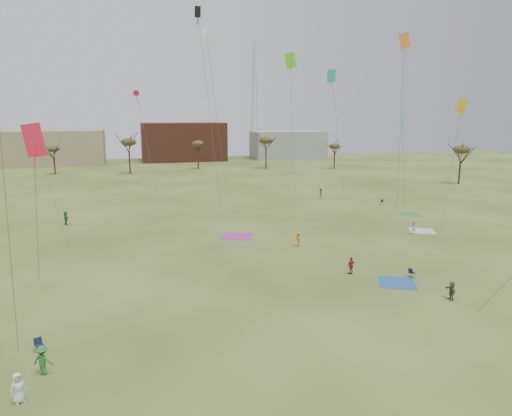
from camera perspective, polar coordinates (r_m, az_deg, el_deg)
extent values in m
plane|color=#374816|center=(38.00, 4.85, -11.67)|extent=(260.00, 260.00, 0.00)
imported|color=white|center=(28.98, -26.96, -18.92)|extent=(0.97, 0.89, 1.66)
imported|color=#27752B|center=(31.02, -24.50, -16.51)|extent=(1.31, 1.04, 1.77)
imported|color=#AE1D40|center=(45.29, 11.50, -6.87)|extent=(1.06, 0.67, 1.67)
imported|color=brown|center=(41.73, 22.67, -9.27)|extent=(0.63, 1.46, 1.53)
imported|color=orange|center=(53.55, 5.11, -3.76)|extent=(0.77, 1.21, 1.78)
imported|color=white|center=(61.90, 18.66, -2.24)|extent=(1.08, 1.10, 1.79)
imported|color=#246E4B|center=(68.90, -22.12, -1.11)|extent=(1.06, 1.80, 1.85)
imported|color=navy|center=(84.42, 7.85, 1.80)|extent=(1.21, 1.37, 1.84)
cube|color=#235997|center=(44.32, 16.78, -8.69)|extent=(4.16, 4.16, 0.03)
cube|color=silver|center=(64.09, 19.53, -2.66)|extent=(4.12, 4.12, 0.03)
cube|color=#A8338B|center=(57.98, -2.25, -3.45)|extent=(4.76, 4.76, 0.03)
cube|color=#2E803A|center=(73.97, 18.17, -0.75)|extent=(3.48, 3.48, 0.03)
cube|color=#151B3C|center=(33.95, -24.86, -14.92)|extent=(0.67, 0.67, 0.04)
cube|color=#151B3C|center=(34.05, -25.01, -14.42)|extent=(0.51, 0.34, 0.44)
cube|color=#131936|center=(46.09, 18.45, -7.47)|extent=(0.61, 0.61, 0.04)
cube|color=#131936|center=(45.85, 18.28, -7.25)|extent=(0.26, 0.52, 0.44)
cube|color=#131A34|center=(80.57, 14.95, 0.70)|extent=(0.54, 0.54, 0.04)
cube|color=#131A34|center=(80.66, 15.09, 0.87)|extent=(0.17, 0.51, 0.44)
cube|color=red|center=(39.83, -25.41, 7.46)|extent=(1.29, 1.29, 2.52)
cube|color=red|center=(39.88, -25.30, 6.19)|extent=(0.08, 0.08, 2.27)
cylinder|color=#4C4C51|center=(41.62, -25.13, -0.74)|extent=(1.01, 2.04, 11.99)
cylinder|color=#4C4C51|center=(29.99, -28.26, 2.30)|extent=(0.38, 0.43, 19.87)
cylinder|color=#4C4C51|center=(37.29, 28.25, -7.84)|extent=(3.31, 1.68, 5.12)
cube|color=orange|center=(64.68, 17.61, 18.83)|extent=(0.94, 0.94, 1.84)
cube|color=orange|center=(64.59, 17.58, 18.26)|extent=(0.08, 0.08, 1.65)
cylinder|color=#4C4C51|center=(64.96, 17.13, 8.69)|extent=(1.21, 1.32, 22.88)
cube|color=gold|center=(60.32, 23.72, 11.27)|extent=(0.82, 0.82, 1.62)
cube|color=gold|center=(60.31, 23.68, 10.74)|extent=(0.08, 0.08, 1.46)
cylinder|color=#4C4C51|center=(59.71, 22.60, 4.23)|extent=(2.16, 0.85, 14.81)
cube|color=black|center=(67.27, -7.11, 22.60)|extent=(0.77, 0.77, 1.32)
cube|color=black|center=(67.12, -7.09, 21.95)|extent=(0.08, 0.08, 1.98)
cylinder|color=#4C4C51|center=(64.54, -5.63, 11.00)|extent=(2.21, 3.31, 27.11)
cone|color=#248BD1|center=(70.21, 17.40, 10.16)|extent=(0.95, 0.07, 0.95)
cube|color=#248BD1|center=(70.22, 17.37, 9.67)|extent=(0.08, 0.08, 1.55)
cylinder|color=#4C4C51|center=(70.93, 17.48, 4.87)|extent=(1.22, 0.09, 13.05)
cube|color=#D525BD|center=(53.45, -25.45, 8.31)|extent=(0.82, 0.82, 1.62)
cube|color=#D525BD|center=(53.47, -25.39, 7.71)|extent=(0.08, 0.08, 1.46)
cylinder|color=#4C4C51|center=(51.91, -23.57, 1.68)|extent=(3.12, 3.84, 12.11)
cube|color=#68D623|center=(77.74, 4.22, 17.46)|extent=(1.18, 1.18, 2.32)
cube|color=#68D623|center=(77.66, 4.21, 16.87)|extent=(0.08, 0.08, 2.08)
cylinder|color=#4C4C51|center=(76.39, 4.47, 9.23)|extent=(0.34, 2.21, 22.19)
cone|color=red|center=(82.25, -14.37, 13.39)|extent=(1.00, 0.07, 1.00)
cube|color=red|center=(82.23, -14.35, 12.95)|extent=(0.08, 0.08, 1.63)
cylinder|color=#4C4C51|center=(81.02, -13.08, 7.36)|extent=(2.78, 2.81, 17.30)
cube|color=#178A72|center=(84.30, 9.14, 15.58)|extent=(1.10, 1.10, 2.15)
cube|color=#178A72|center=(84.25, 9.13, 15.07)|extent=(0.08, 0.08, 1.94)
cylinder|color=#4C4C51|center=(85.01, 9.94, 8.68)|extent=(3.44, 0.36, 20.29)
cube|color=white|center=(79.63, -6.06, 20.45)|extent=(0.72, 0.72, 1.24)
cube|color=white|center=(79.52, -6.05, 19.94)|extent=(0.08, 0.08, 1.86)
cylinder|color=#4C4C51|center=(78.93, -4.78, 10.88)|extent=(3.00, 0.11, 26.55)
cylinder|color=#3A2B1E|center=(126.69, -23.29, 4.74)|extent=(0.40, 0.40, 4.32)
ellipsoid|color=#473D1E|center=(126.34, -23.44, 6.62)|extent=(3.02, 3.02, 1.58)
cylinder|color=#3A2B1E|center=(121.39, -15.11, 5.28)|extent=(0.40, 0.40, 5.40)
ellipsoid|color=#473D1E|center=(120.98, -15.23, 7.74)|extent=(3.78, 3.78, 1.98)
cylinder|color=#3A2B1E|center=(128.69, -7.04, 5.76)|extent=(0.40, 0.40, 4.68)
ellipsoid|color=#473D1E|center=(128.32, -7.09, 7.77)|extent=(3.28, 3.28, 1.72)
cylinder|color=#3A2B1E|center=(128.58, 1.22, 5.97)|extent=(0.40, 0.40, 5.28)
ellipsoid|color=#473D1E|center=(128.19, 1.23, 8.24)|extent=(3.70, 3.70, 1.94)
cylinder|color=#3A2B1E|center=(130.26, 9.50, 5.65)|extent=(0.40, 0.40, 4.20)
ellipsoid|color=#473D1E|center=(129.93, 9.56, 7.43)|extent=(2.94, 2.94, 1.54)
cylinder|color=#3A2B1E|center=(109.48, 23.51, 4.00)|extent=(0.40, 0.40, 5.04)
ellipsoid|color=#473D1E|center=(109.04, 23.71, 6.54)|extent=(3.53, 3.53, 1.85)
cube|color=#937F60|center=(149.86, -24.10, 6.67)|extent=(32.00, 14.00, 10.00)
cube|color=brown|center=(154.00, -8.86, 8.00)|extent=(26.00, 16.00, 12.00)
cube|color=gray|center=(159.88, 3.92, 7.69)|extent=(24.00, 12.00, 9.00)
cylinder|color=#9EA3A8|center=(163.60, 0.07, 12.88)|extent=(0.16, 0.16, 38.00)
cylinder|color=#9EA3A8|center=(164.00, -0.47, 12.88)|extent=(0.16, 0.16, 38.00)
cylinder|color=#9EA3A8|center=(162.50, -0.32, 12.89)|extent=(0.16, 0.16, 38.00)
cylinder|color=#9EA3A8|center=(165.16, -0.25, 20.01)|extent=(0.10, 0.10, 3.00)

